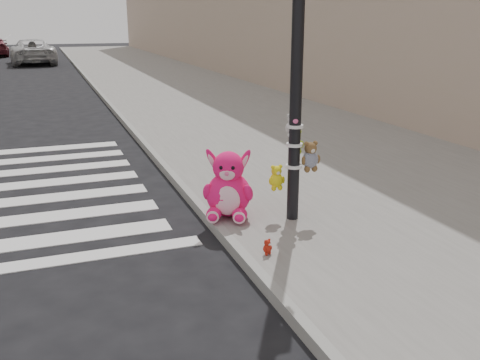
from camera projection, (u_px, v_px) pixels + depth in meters
name	position (u px, v px, depth m)	size (l,w,h in m)	color
ground	(125.00, 331.00, 5.01)	(120.00, 120.00, 0.00)	black
sidewalk_near	(245.00, 116.00, 15.63)	(7.00, 80.00, 0.14)	slate
curb_edge	(126.00, 123.00, 14.48)	(0.12, 80.00, 0.15)	gray
signal_pole	(297.00, 98.00, 6.98)	(0.69, 0.48, 4.00)	black
pink_bunny	(228.00, 189.00, 7.40)	(0.84, 0.90, 0.99)	#FF156B
red_teddy	(267.00, 247.00, 6.27)	(0.13, 0.09, 0.20)	#B42112
car_white_near	(32.00, 52.00, 33.50)	(2.55, 5.54, 1.54)	beige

